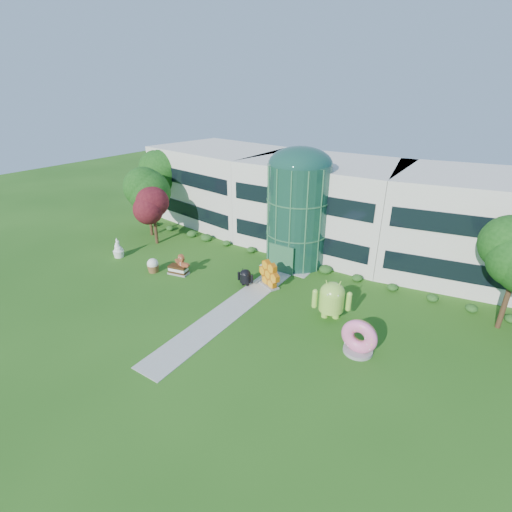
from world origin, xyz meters
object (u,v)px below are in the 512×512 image
Objects in this scene: android_green at (332,298)px; gingerbread at (182,264)px; android_black at (245,276)px; donut at (360,336)px.

android_green is 14.73m from gingerbread.
android_black is at bearing 152.37° from android_green.
donut reaches higher than gingerbread.
android_black is 0.81× the size of gingerbread.
android_green is 8.45m from android_black.
android_green is 1.90× the size of android_black.
donut reaches higher than android_black.
gingerbread reaches higher than android_black.
android_green is at bearing 13.32° from gingerbread.
donut is at bearing -22.86° from android_black.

